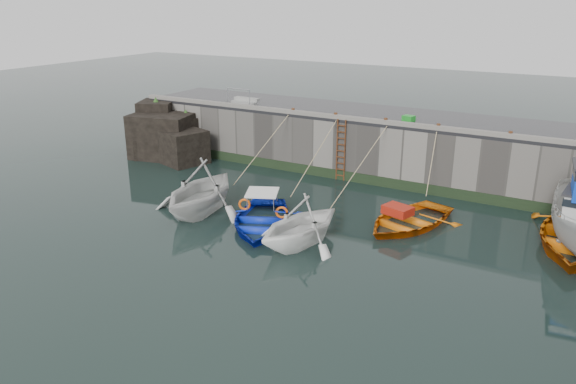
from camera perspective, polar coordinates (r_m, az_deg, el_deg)
The scene contains 22 objects.
ground at distance 20.40m, azimuth -1.29°, elevation -7.10°, with size 120.00×120.00×0.00m, color black.
quay_back at distance 30.64m, azimuth 10.81°, elevation 4.62°, with size 30.00×5.00×3.00m, color slate.
road_back at distance 30.29m, azimuth 11.00°, elevation 7.51°, with size 30.00×5.00×0.16m, color black.
kerb_back at distance 28.09m, azimuth 9.43°, elevation 7.07°, with size 30.00×0.30×0.20m, color slate.
algae_back at distance 28.69m, azimuth 8.97°, elevation 1.12°, with size 30.00×0.08×0.50m, color black.
rock_outcrop at distance 34.27m, azimuth -12.14°, elevation 5.65°, with size 5.85×4.24×3.41m.
ladder at distance 28.99m, azimuth 5.38°, elevation 4.23°, with size 0.51×0.08×3.20m.
boat_near_white at distance 25.32m, azimuth -8.78°, elevation -1.95°, with size 4.38×5.08×2.68m, color silver.
boat_near_white_rope at distance 29.07m, azimuth -2.84°, elevation 1.06°, with size 0.04×5.46×3.10m, color tan, non-canonical shape.
boat_near_blue at distance 23.50m, azimuth -2.75°, elevation -3.44°, with size 3.52×4.93×1.02m, color #0C25BB.
boat_near_blue_rope at distance 27.52m, azimuth 2.75°, elevation 0.01°, with size 0.04×5.54×3.10m, color tan, non-canonical shape.
boat_near_blacktrim at distance 21.86m, azimuth 1.25°, elevation -5.23°, with size 3.69×4.28×2.25m, color white.
boat_near_blacktrim_rope at distance 26.32m, azimuth 6.78°, elevation -1.03°, with size 0.04×6.21×3.10m, color tan, non-canonical shape.
boat_near_navy at distance 24.08m, azimuth 12.06°, elevation -3.29°, with size 3.45×4.84×1.00m, color orange.
boat_near_navy_rope at distance 27.14m, azimuth 14.30°, elevation -0.87°, with size 0.04×3.15×3.10m, color tan, non-canonical shape.
fish_crate at distance 28.97m, azimuth 12.16°, elevation 7.34°, with size 0.55×0.43×0.27m, color #1A9023.
railing at distance 32.97m, azimuth -4.40°, elevation 9.23°, with size 1.60×1.05×1.00m.
bollard_a at distance 30.22m, azimuth 0.52°, elevation 8.25°, with size 0.18×0.18×0.28m, color #3F1E0F.
bollard_b at distance 29.10m, azimuth 4.86°, elevation 7.76°, with size 0.18×0.18×0.28m, color #3F1E0F.
bollard_c at distance 28.10m, azimuth 9.89°, elevation 7.13°, with size 0.18×0.18×0.28m, color #3F1E0F.
bollard_d at distance 27.36m, azimuth 15.03°, elevation 6.44°, with size 0.18×0.18×0.28m, color #3F1E0F.
bollard_e at distance 26.76m, azimuth 21.65°, elevation 5.46°, with size 0.18×0.18×0.28m, color #3F1E0F.
Camera 1 is at (9.44, -15.66, 9.04)m, focal length 35.00 mm.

